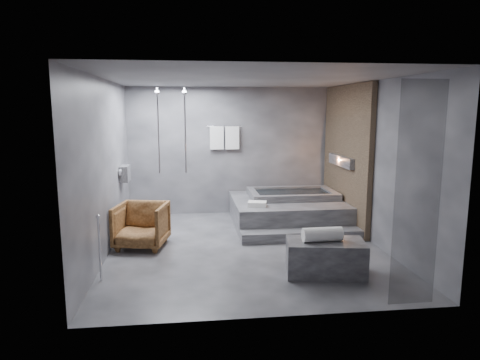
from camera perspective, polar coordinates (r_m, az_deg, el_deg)
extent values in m
plane|color=#313134|center=(7.37, 0.73, -8.93)|extent=(5.00, 5.00, 0.00)
cube|color=#525255|center=(7.01, 0.78, 13.34)|extent=(4.50, 5.00, 0.04)
cube|color=#3C3C42|center=(9.53, -1.21, 3.88)|extent=(4.50, 0.04, 2.80)
cube|color=#3C3C42|center=(4.62, 4.80, -2.11)|extent=(4.50, 0.04, 2.80)
cube|color=#3C3C42|center=(7.12, -17.50, 1.56)|extent=(0.04, 5.00, 2.80)
cube|color=#3C3C42|center=(7.68, 17.65, 2.09)|extent=(0.04, 5.00, 2.80)
cube|color=#927556|center=(8.80, 13.96, 3.14)|extent=(0.10, 2.40, 2.78)
cube|color=#FF9938|center=(8.79, 13.44, 2.50)|extent=(0.14, 1.20, 0.20)
cube|color=gray|center=(8.52, -15.09, 0.86)|extent=(0.16, 0.42, 0.30)
imported|color=beige|center=(8.43, -15.10, 0.46)|extent=(0.08, 0.08, 0.21)
imported|color=beige|center=(8.63, -14.91, 0.48)|extent=(0.07, 0.07, 0.15)
cylinder|color=silver|center=(9.00, -7.34, 6.67)|extent=(0.04, 0.04, 1.80)
cylinder|color=silver|center=(9.02, -10.86, 6.59)|extent=(0.04, 0.04, 1.80)
cylinder|color=silver|center=(9.42, -2.10, 7.16)|extent=(0.75, 0.02, 0.02)
cube|color=white|center=(9.40, -3.12, 5.63)|extent=(0.30, 0.06, 0.50)
cube|color=white|center=(9.42, -1.05, 5.65)|extent=(0.30, 0.06, 0.50)
cylinder|color=silver|center=(6.16, -18.20, -8.75)|extent=(0.04, 0.04, 0.90)
cube|color=black|center=(5.26, 22.59, -1.96)|extent=(0.55, 0.01, 2.60)
cube|color=#373739|center=(8.86, 6.27, -4.15)|extent=(2.20, 2.00, 0.50)
cube|color=#373739|center=(7.80, 8.20, -7.30)|extent=(2.20, 0.36, 0.18)
cube|color=#303033|center=(6.27, 11.30, -10.12)|extent=(1.17, 0.77, 0.49)
imported|color=#432610|center=(7.47, -13.00, -5.90)|extent=(0.96, 0.98, 0.76)
cylinder|color=white|center=(6.14, 10.93, -7.14)|extent=(0.56, 0.22, 0.20)
cube|color=white|center=(8.12, 2.30, -3.21)|extent=(0.39, 0.32, 0.09)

